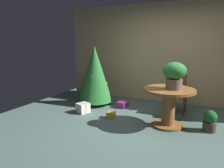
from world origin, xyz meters
The scene contains 10 objects.
ground_plane centered at (0.00, 0.00, 0.00)m, with size 6.60×6.60×0.00m, color #4C6660.
back_wall_panel centered at (0.00, 2.20, 1.30)m, with size 6.00×0.10×2.60m, color tan.
round_dining_table centered at (0.28, 0.43, 0.48)m, with size 0.96×0.96×0.74m.
flower_vase centered at (0.36, 0.42, 1.03)m, with size 0.42×0.42×0.50m.
wooden_chair_far centered at (0.28, 1.36, 0.55)m, with size 0.46×0.39×0.98m.
holiday_tree centered at (-1.73, 1.15, 0.80)m, with size 0.90×0.90×1.51m.
gift_box_cream centered at (-1.64, 0.42, 0.11)m, with size 0.31×0.33×0.22m.
gift_box_purple centered at (-0.96, 1.19, 0.07)m, with size 0.24×0.32×0.15m.
gift_box_gold centered at (-0.90, 0.36, 0.07)m, with size 0.19×0.18×0.14m.
potted_plant centered at (1.01, 0.50, 0.20)m, with size 0.24×0.24×0.39m.
Camera 1 is at (0.93, -3.53, 1.60)m, focal length 33.96 mm.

